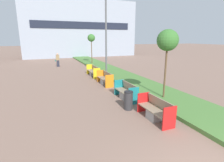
# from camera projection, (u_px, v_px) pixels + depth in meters

# --- Properties ---
(planter_grass_strip) EXTENTS (2.80, 120.00, 0.18)m
(planter_grass_strip) POSITION_uv_depth(u_px,v_px,m) (122.00, 76.00, 15.70)
(planter_grass_strip) COLOR #4C7A38
(planter_grass_strip) RESTS_ON ground
(building_backdrop) EXTENTS (20.71, 7.37, 10.27)m
(building_backdrop) POSITION_uv_depth(u_px,v_px,m) (79.00, 29.00, 34.23)
(building_backdrop) COLOR #939EAD
(building_backdrop) RESTS_ON ground
(bench_red_frame) EXTENTS (0.65, 1.91, 0.94)m
(bench_red_frame) POSITION_uv_depth(u_px,v_px,m) (155.00, 111.00, 7.52)
(bench_red_frame) COLOR #9E9B96
(bench_red_frame) RESTS_ON ground
(bench_teal_frame) EXTENTS (0.65, 1.90, 0.94)m
(bench_teal_frame) POSITION_uv_depth(u_px,v_px,m) (126.00, 93.00, 10.06)
(bench_teal_frame) COLOR #9E9B96
(bench_teal_frame) RESTS_ON ground
(bench_orange_frame) EXTENTS (0.65, 2.05, 0.94)m
(bench_orange_frame) POSITION_uv_depth(u_px,v_px,m) (105.00, 80.00, 13.29)
(bench_orange_frame) COLOR #9E9B96
(bench_orange_frame) RESTS_ON ground
(bench_yellow_frame) EXTENTS (0.65, 2.45, 0.94)m
(bench_yellow_frame) POSITION_uv_depth(u_px,v_px,m) (93.00, 72.00, 16.19)
(bench_yellow_frame) COLOR #9E9B96
(bench_yellow_frame) RESTS_ON ground
(litter_bin) EXTENTS (0.44, 0.44, 0.93)m
(litter_bin) POSITION_uv_depth(u_px,v_px,m) (128.00, 100.00, 8.56)
(litter_bin) COLOR #2D2D30
(litter_bin) RESTS_ON ground
(street_lamp_post) EXTENTS (0.24, 0.44, 6.96)m
(street_lamp_post) POSITION_uv_depth(u_px,v_px,m) (106.00, 33.00, 13.94)
(street_lamp_post) COLOR #56595B
(street_lamp_post) RESTS_ON ground
(sapling_tree_near) EXTENTS (1.14, 1.14, 3.90)m
(sapling_tree_near) POSITION_uv_depth(u_px,v_px,m) (168.00, 41.00, 9.18)
(sapling_tree_near) COLOR brown
(sapling_tree_near) RESTS_ON ground
(sapling_tree_far) EXTENTS (0.98, 0.98, 3.97)m
(sapling_tree_far) POSITION_uv_depth(u_px,v_px,m) (91.00, 38.00, 22.68)
(sapling_tree_far) COLOR brown
(sapling_tree_far) RESTS_ON ground
(pedestrian_walking) EXTENTS (0.53, 0.24, 1.68)m
(pedestrian_walking) POSITION_uv_depth(u_px,v_px,m) (58.00, 60.00, 21.47)
(pedestrian_walking) COLOR #232633
(pedestrian_walking) RESTS_ON ground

